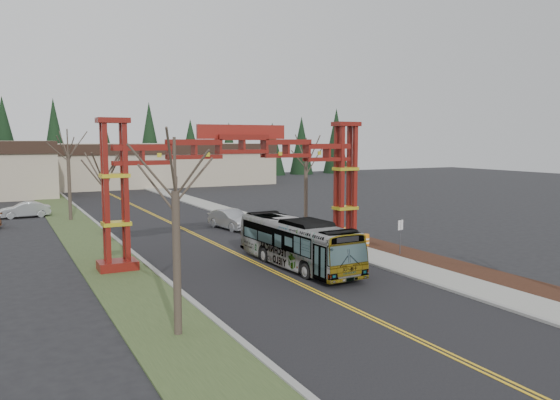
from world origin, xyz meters
TOP-DOWN VIEW (x-y plane):
  - ground at (0.00, 0.00)m, footprint 200.00×200.00m
  - road at (0.00, 25.00)m, footprint 12.00×110.00m
  - lane_line_left at (-0.12, 25.00)m, footprint 0.12×100.00m
  - lane_line_right at (0.12, 25.00)m, footprint 0.12×100.00m
  - curb_right at (6.15, 25.00)m, footprint 0.30×110.00m
  - sidewalk_right at (7.60, 25.00)m, footprint 2.60×110.00m
  - landscape_strip at (10.20, 10.00)m, footprint 2.60×50.00m
  - grass_median at (-8.00, 25.00)m, footprint 4.00×110.00m
  - curb_left at (-6.15, 25.00)m, footprint 0.30×110.00m
  - gateway_arch at (0.00, 18.00)m, footprint 18.20×1.60m
  - retail_building_east at (10.00, 79.95)m, footprint 38.00×20.30m
  - conifer_treeline at (0.25, 92.00)m, footprint 116.10×5.60m
  - transit_bus at (1.82, 14.00)m, footprint 2.90×10.73m
  - silver_sedan at (3.65, 28.89)m, footprint 2.62×5.32m
  - parked_car_far_a at (-11.76, 44.76)m, footprint 4.70×1.75m
  - bare_tree_median_near at (-8.00, 5.98)m, footprint 3.13×3.13m
  - bare_tree_median_mid at (-8.00, 21.37)m, footprint 3.39×3.39m
  - bare_tree_median_far at (-8.00, 40.59)m, footprint 3.30×3.30m
  - bare_tree_right_far at (10.00, 27.05)m, footprint 3.28×3.28m
  - street_sign at (9.44, 13.64)m, footprint 0.53×0.21m
  - barrel_south at (9.20, 17.09)m, footprint 0.50×0.50m
  - barrel_mid at (9.18, 19.87)m, footprint 0.55×0.55m
  - barrel_north at (8.94, 21.93)m, footprint 0.48×0.48m

SIDE VIEW (x-z plane):
  - ground at x=0.00m, z-range 0.00..0.00m
  - road at x=0.00m, z-range 0.00..0.02m
  - lane_line_left at x=-0.12m, z-range 0.02..0.03m
  - lane_line_right at x=0.12m, z-range 0.02..0.03m
  - grass_median at x=-8.00m, z-range 0.00..0.08m
  - landscape_strip at x=10.20m, z-range 0.00..0.12m
  - curb_right at x=6.15m, z-range 0.00..0.15m
  - curb_left at x=-6.15m, z-range 0.00..0.15m
  - sidewalk_right at x=7.60m, z-range 0.01..0.15m
  - barrel_north at x=8.94m, z-range 0.00..0.90m
  - barrel_south at x=9.20m, z-range 0.00..0.93m
  - barrel_mid at x=9.18m, z-range 0.00..1.01m
  - parked_car_far_a at x=-11.76m, z-range 0.00..1.53m
  - silver_sedan at x=3.65m, z-range 0.00..1.68m
  - transit_bus at x=1.82m, z-range 0.00..2.96m
  - street_sign at x=9.44m, z-range 0.52..2.90m
  - retail_building_east at x=10.00m, z-range 0.01..7.01m
  - bare_tree_median_mid at x=-8.00m, z-range 1.62..9.40m
  - bare_tree_right_far at x=10.00m, z-range 1.72..9.54m
  - bare_tree_median_near at x=-8.00m, z-range 1.78..9.53m
  - gateway_arch at x=0.00m, z-range 1.53..10.43m
  - bare_tree_median_far at x=-8.00m, z-range 2.11..10.77m
  - conifer_treeline at x=0.25m, z-range -0.01..12.99m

